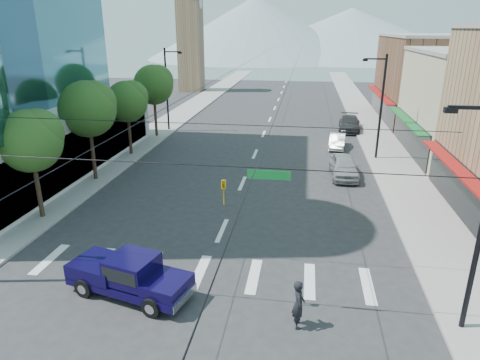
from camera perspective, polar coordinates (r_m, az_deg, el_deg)
The scene contains 19 objects.
ground at distance 19.79m, azimuth -5.83°, elevation -14.38°, with size 160.00×160.00×0.00m, color #28282B.
sidewalk_left at distance 59.20m, azimuth -7.60°, elevation 8.83°, with size 4.00×120.00×0.15m, color gray.
sidewalk_right at distance 57.39m, azimuth 16.33°, elevation 7.88°, with size 4.00×120.00×0.15m, color gray.
shop_far at distance 58.27m, azimuth 24.78°, elevation 11.98°, with size 12.00×18.00×10.00m, color brown.
clock_tower at distance 80.57m, azimuth -6.68°, elevation 19.28°, with size 4.80×4.80×20.40m.
mountain_left at distance 166.94m, azimuth 2.18°, elevation 19.66°, with size 80.00×80.00×22.00m, color gray.
mountain_right at distance 176.52m, azimuth 14.56°, elevation 18.44°, with size 90.00×90.00×18.00m, color gray.
tree_near at distance 27.50m, azimuth -25.90°, elevation 4.97°, with size 3.65×3.64×6.71m.
tree_midnear at distance 33.24m, azimuth -19.40°, elevation 9.14°, with size 4.09×4.09×7.52m.
tree_midfar at distance 39.57m, azimuth -14.64°, elevation 10.25°, with size 3.65×3.64×6.71m.
tree_far at distance 45.94m, azimuth -11.29°, elevation 12.50°, with size 4.09×4.09×7.52m.
signal_rig at distance 16.68m, azimuth -6.58°, elevation -3.05°, with size 21.80×0.20×9.00m.
lamp_pole_nw at distance 48.61m, azimuth -9.62°, elevation 12.20°, with size 2.00×0.25×9.00m.
lamp_pole_ne at distance 38.81m, azimuth 18.17°, elevation 9.67°, with size 2.00×0.25×9.00m.
pickup_truck at distance 19.53m, azimuth -14.60°, elevation -12.08°, with size 5.86×3.29×1.88m.
pedestrian at distance 17.28m, azimuth 7.81°, elevation -16.07°, with size 0.73×0.48×2.01m, color black.
parked_car_near at distance 34.28m, azimuth 13.69°, elevation 1.81°, with size 2.02×5.01×1.71m, color #A8A7AB.
parked_car_mid at distance 42.51m, azimuth 12.83°, elevation 5.07°, with size 1.43×4.10×1.35m, color silver.
parked_car_far at distance 50.16m, azimuth 14.38°, elevation 7.31°, with size 2.30×5.67×1.64m, color #2F2E31.
Camera 1 is at (4.40, -15.81, 11.05)m, focal length 32.00 mm.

